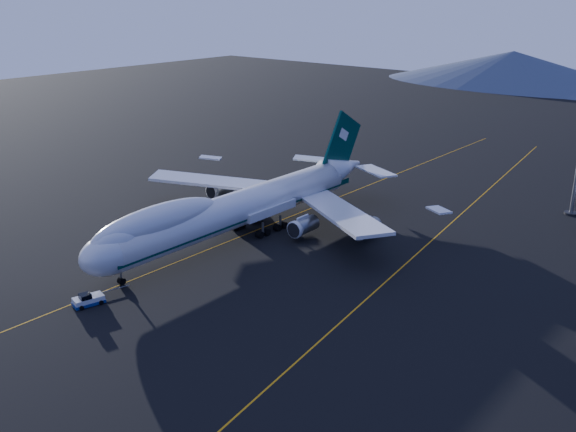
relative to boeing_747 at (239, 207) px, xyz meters
The scene contains 5 objects.
ground 5.81m from the boeing_747, 90.00° to the right, with size 500.00×500.00×0.00m, color black.
taxiway_line_main 5.80m from the boeing_747, 90.00° to the right, with size 0.25×220.00×0.01m, color orange.
taxiway_line_side 32.14m from the boeing_747, 18.38° to the left, with size 0.25×200.00×0.01m, color orange.
boeing_747 is the anchor object (origin of this frame).
pushback_tug 34.26m from the boeing_747, 86.59° to the right, with size 3.39×4.88×1.94m.
Camera 1 is at (78.45, -79.62, 43.50)m, focal length 40.00 mm.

